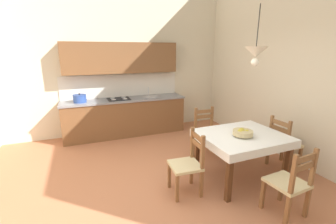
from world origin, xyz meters
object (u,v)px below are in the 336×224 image
dining_chair_window_side (283,144)px  pendant_lamp (256,53)px  fruit_bowl (243,133)px  dining_table (242,142)px  dining_chair_kitchen_side (207,133)px  dining_chair_camera_side (290,184)px  kitchen_cabinetry (124,100)px  dining_chair_tv_side (188,164)px

dining_chair_window_side → pendant_lamp: pendant_lamp is taller
fruit_bowl → pendant_lamp: pendant_lamp is taller
fruit_bowl → dining_table: bearing=51.9°
dining_chair_kitchen_side → dining_chair_camera_side: bearing=-89.2°
dining_chair_kitchen_side → kitchen_cabinetry: bearing=126.7°
dining_chair_kitchen_side → pendant_lamp: size_ratio=1.16×
dining_table → dining_chair_kitchen_side: size_ratio=1.40×
dining_chair_window_side → dining_table: bearing=-180.0°
dining_chair_tv_side → pendant_lamp: (0.96, -0.08, 1.55)m
dining_chair_kitchen_side → pendant_lamp: bearing=-88.0°
fruit_bowl → kitchen_cabinetry: bearing=114.4°
dining_chair_window_side → dining_chair_kitchen_side: 1.37m
dining_chair_camera_side → dining_chair_window_side: size_ratio=1.00×
dining_chair_tv_side → fruit_bowl: size_ratio=3.10×
dining_table → pendant_lamp: bearing=-89.7°
dining_chair_tv_side → pendant_lamp: size_ratio=1.16×
dining_chair_tv_side → dining_chair_kitchen_side: 1.38m
kitchen_cabinetry → fruit_bowl: kitchen_cabinetry is taller
dining_chair_camera_side → dining_chair_window_side: 1.32m
kitchen_cabinetry → dining_chair_window_side: size_ratio=3.11×
kitchen_cabinetry → dining_chair_tv_side: size_ratio=3.11×
dining_chair_tv_side → fruit_bowl: dining_chair_tv_side is taller
dining_chair_window_side → dining_chair_tv_side: bearing=-178.7°
dining_table → dining_chair_tv_side: size_ratio=1.40×
dining_chair_tv_side → pendant_lamp: 1.83m
dining_table → dining_chair_camera_side: dining_chair_camera_side is taller
kitchen_cabinetry → dining_chair_tv_side: bearing=-82.6°
dining_chair_camera_side → dining_chair_kitchen_side: size_ratio=1.00×
dining_chair_tv_side → dining_chair_kitchen_side: same height
dining_chair_camera_side → pendant_lamp: pendant_lamp is taller
dining_chair_tv_side → fruit_bowl: bearing=-2.0°
dining_chair_camera_side → dining_chair_kitchen_side: (-0.03, 1.93, 0.00)m
dining_table → fruit_bowl: bearing=-128.1°
dining_chair_tv_side → dining_chair_kitchen_side: (0.92, 1.03, 0.00)m
dining_chair_camera_side → pendant_lamp: bearing=89.1°
dining_table → dining_chair_camera_side: bearing=-90.7°
kitchen_cabinetry → dining_chair_kitchen_side: size_ratio=3.11×
fruit_bowl → dining_chair_camera_side: bearing=-87.0°
kitchen_cabinetry → dining_chair_tv_side: (0.36, -2.75, -0.41)m
dining_chair_tv_side → dining_chair_window_side: size_ratio=1.00×
dining_chair_kitchen_side → fruit_bowl: bearing=-91.0°
dining_chair_camera_side → dining_chair_tv_side: bearing=136.5°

